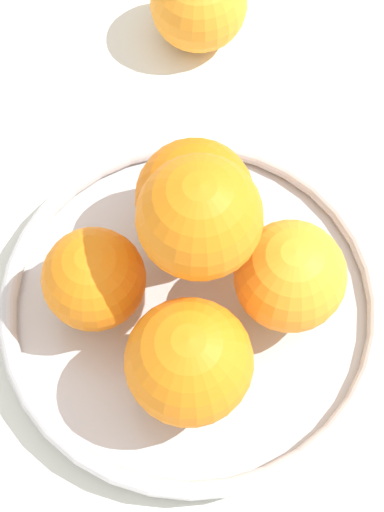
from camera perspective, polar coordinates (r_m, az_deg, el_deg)
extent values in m
plane|color=silver|center=(0.61, 0.00, -3.90)|extent=(4.00, 4.00, 0.00)
cylinder|color=silver|center=(0.60, 0.00, -3.63)|extent=(0.26, 0.26, 0.02)
torus|color=silver|center=(0.59, 0.00, -3.12)|extent=(0.27, 0.27, 0.01)
sphere|color=orange|center=(0.57, 0.19, 3.89)|extent=(0.08, 0.08, 0.08)
sphere|color=orange|center=(0.55, -6.56, -1.55)|extent=(0.07, 0.07, 0.07)
sphere|color=orange|center=(0.52, -0.21, -7.06)|extent=(0.08, 0.08, 0.08)
sphere|color=orange|center=(0.55, 6.55, -1.35)|extent=(0.07, 0.07, 0.07)
sphere|color=orange|center=(0.49, 0.60, 2.55)|extent=(0.08, 0.08, 0.08)
sphere|color=orange|center=(0.71, 0.45, 16.50)|extent=(0.08, 0.08, 0.08)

